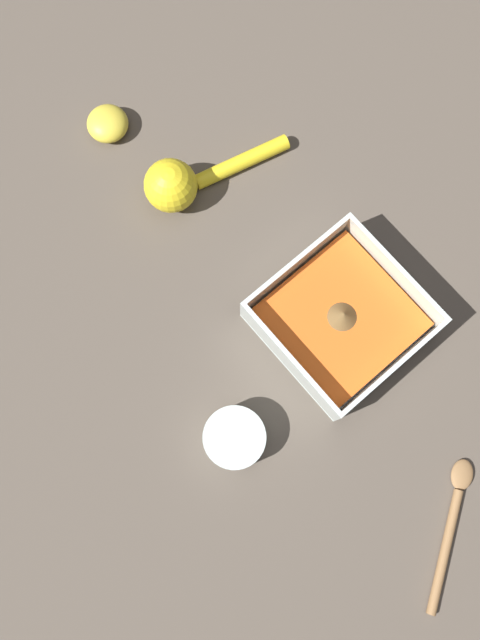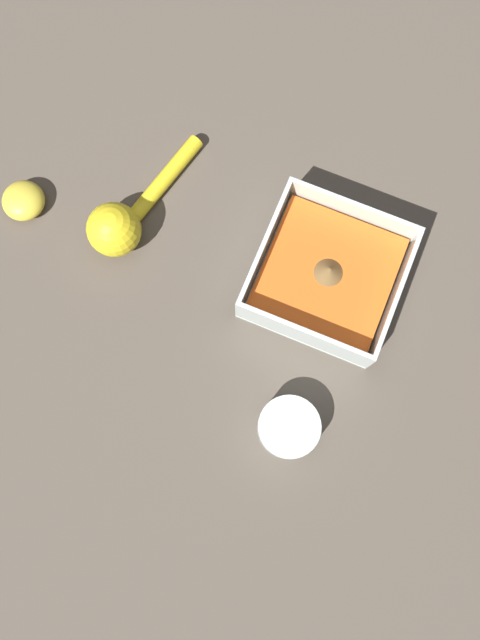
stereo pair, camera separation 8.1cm
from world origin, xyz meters
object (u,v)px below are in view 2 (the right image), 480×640
spice_bowl (288,427)px  lemon_squeezer (122,222)px  square_dish (327,276)px  lemon_half (23,201)px

spice_bowl → lemon_squeezer: bearing=-118.5°
square_dish → lemon_half: bearing=-82.3°
lemon_squeezer → square_dish: bearing=111.8°
square_dish → lemon_half: (0.06, -0.43, -0.01)m
lemon_half → spice_bowl: bearing=71.9°
lemon_half → square_dish: bearing=97.7°
square_dish → spice_bowl: (0.21, 0.03, -0.00)m
square_dish → lemon_squeezer: bearing=-82.3°
lemon_half → lemon_squeezer: bearing=97.6°
spice_bowl → lemon_squeezer: 0.35m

